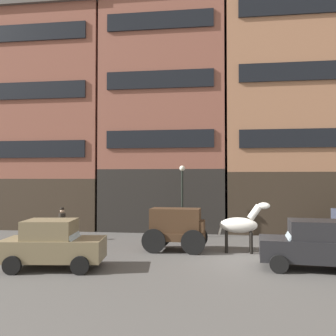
{
  "coord_description": "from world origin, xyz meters",
  "views": [
    {
      "loc": [
        -1.71,
        -14.9,
        3.42
      ],
      "look_at": [
        -3.84,
        1.87,
        3.88
      ],
      "focal_mm": 37.62,
      "sensor_mm": 36.0,
      "label": 1
    }
  ],
  "objects_px": {
    "sedan_light": "(53,244)",
    "pedestrian_officer": "(62,222)",
    "draft_horse": "(241,225)",
    "cargo_wagon": "(177,226)",
    "streetlamp_curbside": "(182,191)",
    "sedan_parked_curb": "(312,245)"
  },
  "relations": [
    {
      "from": "streetlamp_curbside",
      "to": "pedestrian_officer",
      "type": "bearing_deg",
      "value": -163.8
    },
    {
      "from": "cargo_wagon",
      "to": "pedestrian_officer",
      "type": "bearing_deg",
      "value": 163.38
    },
    {
      "from": "cargo_wagon",
      "to": "sedan_parked_curb",
      "type": "relative_size",
      "value": 0.77
    },
    {
      "from": "draft_horse",
      "to": "pedestrian_officer",
      "type": "bearing_deg",
      "value": 168.39
    },
    {
      "from": "cargo_wagon",
      "to": "draft_horse",
      "type": "xyz_separation_m",
      "value": [
        2.95,
        -0.0,
        0.12
      ]
    },
    {
      "from": "sedan_parked_curb",
      "to": "draft_horse",
      "type": "bearing_deg",
      "value": 131.88
    },
    {
      "from": "cargo_wagon",
      "to": "pedestrian_officer",
      "type": "relative_size",
      "value": 1.66
    },
    {
      "from": "draft_horse",
      "to": "sedan_light",
      "type": "bearing_deg",
      "value": -152.5
    },
    {
      "from": "draft_horse",
      "to": "streetlamp_curbside",
      "type": "xyz_separation_m",
      "value": [
        -3.01,
        3.8,
        1.4
      ]
    },
    {
      "from": "pedestrian_officer",
      "to": "streetlamp_curbside",
      "type": "distance_m",
      "value": 6.89
    },
    {
      "from": "cargo_wagon",
      "to": "sedan_parked_curb",
      "type": "height_order",
      "value": "cargo_wagon"
    },
    {
      "from": "cargo_wagon",
      "to": "draft_horse",
      "type": "relative_size",
      "value": 1.27
    },
    {
      "from": "sedan_parked_curb",
      "to": "streetlamp_curbside",
      "type": "distance_m",
      "value": 8.6
    },
    {
      "from": "sedan_light",
      "to": "pedestrian_officer",
      "type": "relative_size",
      "value": 2.15
    },
    {
      "from": "pedestrian_officer",
      "to": "sedan_light",
      "type": "bearing_deg",
      "value": -68.96
    },
    {
      "from": "cargo_wagon",
      "to": "sedan_light",
      "type": "relative_size",
      "value": 0.77
    },
    {
      "from": "cargo_wagon",
      "to": "streetlamp_curbside",
      "type": "bearing_deg",
      "value": 90.94
    },
    {
      "from": "cargo_wagon",
      "to": "sedan_light",
      "type": "height_order",
      "value": "cargo_wagon"
    },
    {
      "from": "sedan_parked_curb",
      "to": "pedestrian_officer",
      "type": "bearing_deg",
      "value": 158.73
    },
    {
      "from": "sedan_light",
      "to": "sedan_parked_curb",
      "type": "distance_m",
      "value": 9.69
    },
    {
      "from": "cargo_wagon",
      "to": "draft_horse",
      "type": "height_order",
      "value": "draft_horse"
    },
    {
      "from": "pedestrian_officer",
      "to": "draft_horse",
      "type": "bearing_deg",
      "value": -11.61
    }
  ]
}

